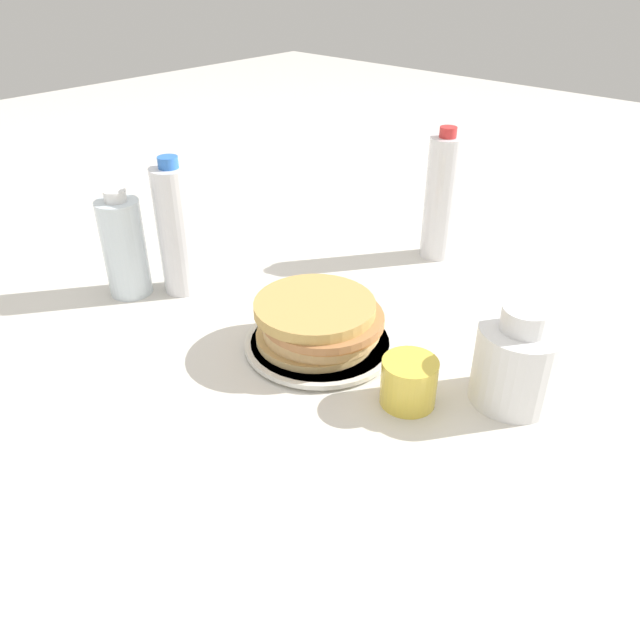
% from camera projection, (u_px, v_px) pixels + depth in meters
% --- Properties ---
extents(ground_plane, '(4.00, 4.00, 0.00)m').
position_uv_depth(ground_plane, '(313.00, 357.00, 0.91)').
color(ground_plane, silver).
extents(plate, '(0.22, 0.22, 0.01)m').
position_uv_depth(plate, '(320.00, 343.00, 0.93)').
color(plate, silver).
rests_on(plate, ground_plane).
extents(pancake_stack, '(0.19, 0.19, 0.07)m').
position_uv_depth(pancake_stack, '(319.00, 320.00, 0.91)').
color(pancake_stack, tan).
rests_on(pancake_stack, plate).
extents(juice_glass, '(0.07, 0.07, 0.06)m').
position_uv_depth(juice_glass, '(409.00, 382.00, 0.80)').
color(juice_glass, yellow).
rests_on(juice_glass, ground_plane).
extents(cream_jug, '(0.11, 0.11, 0.14)m').
position_uv_depth(cream_jug, '(517.00, 361.00, 0.80)').
color(cream_jug, white).
rests_on(cream_jug, ground_plane).
extents(water_bottle_near, '(0.06, 0.06, 0.24)m').
position_uv_depth(water_bottle_near, '(441.00, 198.00, 1.14)').
color(water_bottle_near, white).
rests_on(water_bottle_near, ground_plane).
extents(water_bottle_mid, '(0.07, 0.07, 0.18)m').
position_uv_depth(water_bottle_mid, '(124.00, 247.00, 1.03)').
color(water_bottle_mid, silver).
rests_on(water_bottle_mid, ground_plane).
extents(water_bottle_far, '(0.06, 0.06, 0.23)m').
position_uv_depth(water_bottle_far, '(176.00, 231.00, 1.02)').
color(water_bottle_far, white).
rests_on(water_bottle_far, ground_plane).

